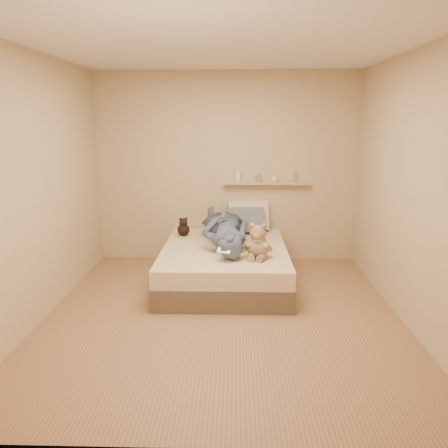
{
  "coord_description": "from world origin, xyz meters",
  "views": [
    {
      "loc": [
        0.13,
        -4.16,
        1.94
      ],
      "look_at": [
        0.0,
        0.65,
        0.8
      ],
      "focal_mm": 35.0,
      "sensor_mm": 36.0,
      "label": 1
    }
  ],
  "objects_px": {
    "bed": "(225,264)",
    "pillow_cream": "(248,216)",
    "dark_plush": "(183,228)",
    "game_console": "(224,251)",
    "teddy_bear": "(258,244)",
    "person": "(225,228)",
    "wall_shelf": "(266,183)",
    "pillow_grey": "(245,221)"
  },
  "relations": [
    {
      "from": "bed",
      "to": "person",
      "type": "xyz_separation_m",
      "value": [
        -0.0,
        0.18,
        0.42
      ]
    },
    {
      "from": "dark_plush",
      "to": "pillow_grey",
      "type": "height_order",
      "value": "pillow_grey"
    },
    {
      "from": "teddy_bear",
      "to": "person",
      "type": "relative_size",
      "value": 0.25
    },
    {
      "from": "person",
      "to": "wall_shelf",
      "type": "xyz_separation_m",
      "value": [
        0.55,
        0.73,
        0.45
      ]
    },
    {
      "from": "teddy_bear",
      "to": "pillow_cream",
      "type": "distance_m",
      "value": 1.27
    },
    {
      "from": "teddy_bear",
      "to": "person",
      "type": "bearing_deg",
      "value": 121.8
    },
    {
      "from": "teddy_bear",
      "to": "dark_plush",
      "type": "bearing_deg",
      "value": 134.85
    },
    {
      "from": "teddy_bear",
      "to": "person",
      "type": "height_order",
      "value": "teddy_bear"
    },
    {
      "from": "pillow_grey",
      "to": "bed",
      "type": "bearing_deg",
      "value": -111.06
    },
    {
      "from": "game_console",
      "to": "teddy_bear",
      "type": "relative_size",
      "value": 0.4
    },
    {
      "from": "game_console",
      "to": "pillow_grey",
      "type": "height_order",
      "value": "pillow_grey"
    },
    {
      "from": "bed",
      "to": "pillow_cream",
      "type": "bearing_deg",
      "value": 69.82
    },
    {
      "from": "teddy_bear",
      "to": "pillow_grey",
      "type": "relative_size",
      "value": 0.81
    },
    {
      "from": "teddy_bear",
      "to": "wall_shelf",
      "type": "height_order",
      "value": "wall_shelf"
    },
    {
      "from": "pillow_grey",
      "to": "teddy_bear",
      "type": "bearing_deg",
      "value": -84.29
    },
    {
      "from": "dark_plush",
      "to": "pillow_cream",
      "type": "height_order",
      "value": "pillow_cream"
    },
    {
      "from": "game_console",
      "to": "teddy_bear",
      "type": "xyz_separation_m",
      "value": [
        0.37,
        0.16,
        0.03
      ]
    },
    {
      "from": "dark_plush",
      "to": "pillow_grey",
      "type": "relative_size",
      "value": 0.5
    },
    {
      "from": "dark_plush",
      "to": "wall_shelf",
      "type": "height_order",
      "value": "wall_shelf"
    },
    {
      "from": "dark_plush",
      "to": "game_console",
      "type": "bearing_deg",
      "value": -62.84
    },
    {
      "from": "dark_plush",
      "to": "bed",
      "type": "bearing_deg",
      "value": -42.16
    },
    {
      "from": "game_console",
      "to": "person",
      "type": "bearing_deg",
      "value": 90.84
    },
    {
      "from": "pillow_cream",
      "to": "person",
      "type": "bearing_deg",
      "value": -115.25
    },
    {
      "from": "dark_plush",
      "to": "pillow_grey",
      "type": "bearing_deg",
      "value": 12.58
    },
    {
      "from": "bed",
      "to": "teddy_bear",
      "type": "relative_size",
      "value": 4.69
    },
    {
      "from": "bed",
      "to": "game_console",
      "type": "xyz_separation_m",
      "value": [
        0.01,
        -0.6,
        0.36
      ]
    },
    {
      "from": "teddy_bear",
      "to": "pillow_grey",
      "type": "height_order",
      "value": "teddy_bear"
    },
    {
      "from": "pillow_cream",
      "to": "person",
      "type": "relative_size",
      "value": 0.34
    },
    {
      "from": "teddy_bear",
      "to": "pillow_cream",
      "type": "relative_size",
      "value": 0.74
    },
    {
      "from": "wall_shelf",
      "to": "person",
      "type": "bearing_deg",
      "value": -127.08
    },
    {
      "from": "pillow_cream",
      "to": "wall_shelf",
      "type": "relative_size",
      "value": 0.46
    },
    {
      "from": "pillow_cream",
      "to": "wall_shelf",
      "type": "distance_m",
      "value": 0.52
    },
    {
      "from": "bed",
      "to": "pillow_cream",
      "type": "distance_m",
      "value": 0.98
    },
    {
      "from": "dark_plush",
      "to": "pillow_cream",
      "type": "relative_size",
      "value": 0.46
    },
    {
      "from": "game_console",
      "to": "pillow_grey",
      "type": "bearing_deg",
      "value": 78.75
    },
    {
      "from": "wall_shelf",
      "to": "game_console",
      "type": "bearing_deg",
      "value": -109.71
    },
    {
      "from": "bed",
      "to": "teddy_bear",
      "type": "bearing_deg",
      "value": -49.05
    },
    {
      "from": "pillow_cream",
      "to": "wall_shelf",
      "type": "height_order",
      "value": "wall_shelf"
    },
    {
      "from": "dark_plush",
      "to": "pillow_cream",
      "type": "xyz_separation_m",
      "value": [
        0.86,
        0.32,
        0.09
      ]
    },
    {
      "from": "pillow_grey",
      "to": "wall_shelf",
      "type": "height_order",
      "value": "wall_shelf"
    },
    {
      "from": "bed",
      "to": "pillow_cream",
      "type": "relative_size",
      "value": 3.45
    },
    {
      "from": "wall_shelf",
      "to": "teddy_bear",
      "type": "bearing_deg",
      "value": -97.27
    }
  ]
}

